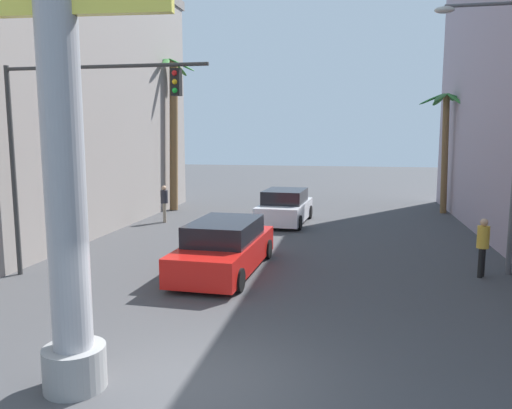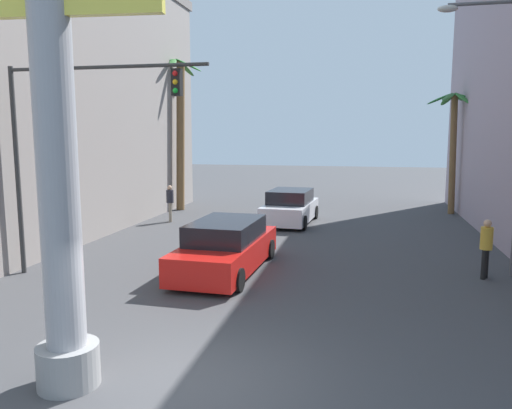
% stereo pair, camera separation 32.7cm
% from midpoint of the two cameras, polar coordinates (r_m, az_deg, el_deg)
% --- Properties ---
extents(ground_plane, '(93.63, 93.63, 0.00)m').
position_cam_midpoint_polar(ground_plane, '(18.01, 3.60, -5.15)').
color(ground_plane, '#424244').
extents(street_lamp, '(2.53, 0.28, 7.85)m').
position_cam_midpoint_polar(street_lamp, '(15.99, 27.58, 9.25)').
color(street_lamp, '#59595E').
rests_on(street_lamp, ground).
extents(traffic_light_mast, '(5.93, 0.32, 6.01)m').
position_cam_midpoint_polar(traffic_light_mast, '(14.96, -19.71, 8.27)').
color(traffic_light_mast, '#333333').
rests_on(traffic_light_mast, ground).
extents(car_lead, '(2.24, 5.26, 1.56)m').
position_cam_midpoint_polar(car_lead, '(15.07, -2.81, -4.90)').
color(car_lead, black).
rests_on(car_lead, ground).
extents(car_far, '(2.29, 4.49, 1.56)m').
position_cam_midpoint_polar(car_far, '(23.13, 4.34, -0.34)').
color(car_far, black).
rests_on(car_far, ground).
extents(palm_tree_far_left, '(2.87, 2.87, 8.12)m').
position_cam_midpoint_polar(palm_tree_far_left, '(27.44, -8.40, 9.08)').
color(palm_tree_far_left, brown).
rests_on(palm_tree_far_left, ground).
extents(palm_tree_far_right, '(2.64, 2.52, 6.22)m').
position_cam_midpoint_polar(palm_tree_far_right, '(27.61, 21.95, 7.35)').
color(palm_tree_far_right, brown).
rests_on(palm_tree_far_right, ground).
extents(pedestrian_far_left, '(0.45, 0.45, 1.73)m').
position_cam_midpoint_polar(pedestrian_far_left, '(23.68, -9.41, 0.45)').
color(pedestrian_far_left, gray).
rests_on(pedestrian_far_left, ground).
extents(pedestrian_mid_right, '(0.46, 0.46, 1.72)m').
position_cam_midpoint_polar(pedestrian_mid_right, '(15.74, 25.36, -4.13)').
color(pedestrian_mid_right, black).
rests_on(pedestrian_mid_right, ground).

